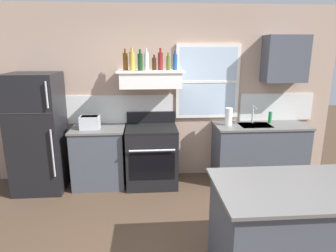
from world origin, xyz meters
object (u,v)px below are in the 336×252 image
at_px(toaster, 90,122).
at_px(stove_range, 152,155).
at_px(paper_towel_roll, 229,117).
at_px(dish_soap_bottle, 270,117).
at_px(kitchen_island, 291,232).
at_px(bottle_red_label_wine, 160,61).
at_px(bottle_olive_oil_square, 168,63).
at_px(bottle_champagne_gold_foil, 132,61).
at_px(bottle_blue_liqueur, 175,62).
at_px(bottle_dark_green_wine, 140,62).
at_px(bottle_brown_stout, 154,64).
at_px(bottle_amber_wine, 125,61).
at_px(bottle_clear_tall, 146,61).
at_px(refrigerator, 38,133).

height_order(toaster, stove_range, toaster).
relative_size(paper_towel_roll, dish_soap_bottle, 1.50).
relative_size(toaster, kitchen_island, 0.21).
distance_m(bottle_red_label_wine, bottle_olive_oil_square, 0.12).
distance_m(bottle_champagne_gold_foil, kitchen_island, 2.93).
bearing_deg(bottle_blue_liqueur, bottle_dark_green_wine, -168.89).
relative_size(toaster, dish_soap_bottle, 1.65).
bearing_deg(bottle_brown_stout, paper_towel_roll, -5.49).
relative_size(bottle_amber_wine, kitchen_island, 0.22).
bearing_deg(bottle_dark_green_wine, bottle_clear_tall, 22.58).
bearing_deg(toaster, kitchen_island, -44.14).
relative_size(bottle_clear_tall, bottle_blue_liqueur, 1.10).
bearing_deg(bottle_clear_tall, refrigerator, -176.47).
height_order(bottle_clear_tall, bottle_red_label_wine, bottle_red_label_wine).
height_order(toaster, bottle_dark_green_wine, bottle_dark_green_wine).
height_order(bottle_amber_wine, bottle_olive_oil_square, bottle_amber_wine).
bearing_deg(bottle_red_label_wine, bottle_blue_liqueur, 2.29).
bearing_deg(bottle_olive_oil_square, bottle_champagne_gold_foil, -173.35).
xyz_separation_m(refrigerator, bottle_amber_wine, (1.29, 0.15, 1.01)).
relative_size(bottle_brown_stout, bottle_olive_oil_square, 0.88).
height_order(toaster, bottle_olive_oil_square, bottle_olive_oil_square).
bearing_deg(bottle_dark_green_wine, bottle_champagne_gold_foil, 177.75).
xyz_separation_m(bottle_amber_wine, bottle_dark_green_wine, (0.21, -0.09, -0.00)).
distance_m(toaster, stove_range, 1.05).
distance_m(bottle_amber_wine, bottle_champagne_gold_foil, 0.13).
height_order(refrigerator, bottle_dark_green_wine, bottle_dark_green_wine).
relative_size(stove_range, paper_towel_roll, 4.04).
bearing_deg(stove_range, refrigerator, -179.20).
xyz_separation_m(bottle_clear_tall, kitchen_island, (1.26, -2.13, -1.42)).
distance_m(refrigerator, kitchen_island, 3.53).
bearing_deg(dish_soap_bottle, bottle_clear_tall, -178.16).
relative_size(toaster, bottle_amber_wine, 0.97).
xyz_separation_m(bottle_champagne_gold_foil, bottle_clear_tall, (0.20, 0.03, -0.01)).
bearing_deg(bottle_champagne_gold_foil, kitchen_island, -55.02).
height_order(bottle_brown_stout, bottle_red_label_wine, bottle_red_label_wine).
bearing_deg(stove_range, bottle_amber_wine, 160.21).
bearing_deg(bottle_blue_liqueur, bottle_brown_stout, 178.65).
xyz_separation_m(bottle_amber_wine, paper_towel_roll, (1.54, -0.09, -0.83)).
bearing_deg(bottle_red_label_wine, kitchen_island, -64.13).
height_order(bottle_champagne_gold_foil, kitchen_island, bottle_champagne_gold_foil).
xyz_separation_m(bottle_dark_green_wine, bottle_brown_stout, (0.20, 0.11, -0.03)).
bearing_deg(bottle_amber_wine, stove_range, -19.79).
distance_m(bottle_amber_wine, bottle_red_label_wine, 0.51).
height_order(refrigerator, stove_range, refrigerator).
relative_size(bottle_clear_tall, bottle_red_label_wine, 0.99).
bearing_deg(refrigerator, bottle_dark_green_wine, 2.33).
bearing_deg(bottle_brown_stout, dish_soap_bottle, -0.26).
distance_m(stove_range, kitchen_island, 2.38).
height_order(bottle_red_label_wine, paper_towel_roll, bottle_red_label_wine).
height_order(bottle_dark_green_wine, dish_soap_bottle, bottle_dark_green_wine).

